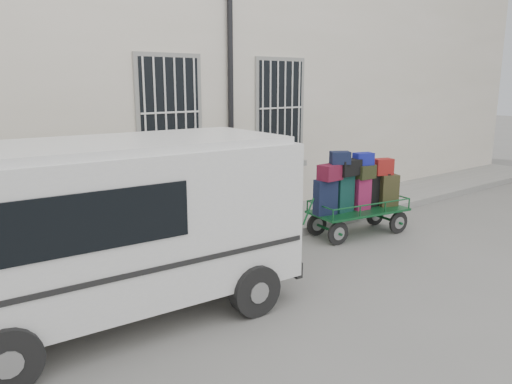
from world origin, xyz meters
name	(u,v)px	position (x,y,z in m)	size (l,w,h in m)	color
ground	(292,275)	(0.00, 0.00, 0.00)	(80.00, 80.00, 0.00)	slate
building	(130,78)	(0.00, 5.50, 3.00)	(24.00, 5.15, 6.00)	beige
sidewalk	(213,236)	(0.00, 2.20, 0.07)	(24.00, 1.70, 0.15)	gray
luggage_cart	(356,191)	(2.36, 0.78, 0.86)	(2.30, 1.17, 1.67)	black
van	(115,220)	(-2.65, 0.28, 1.28)	(4.55, 2.24, 2.24)	white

